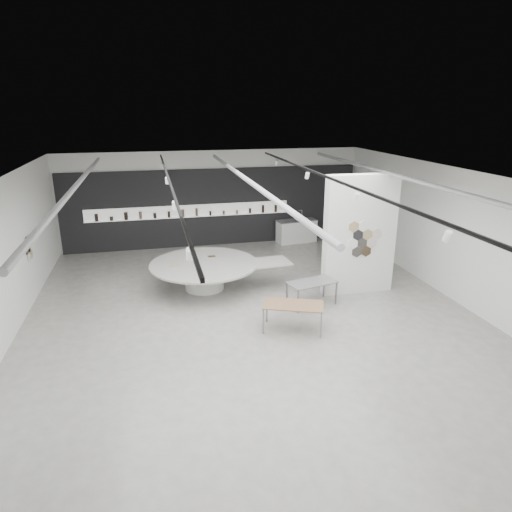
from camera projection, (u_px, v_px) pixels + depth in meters
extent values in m
cube|color=#9C9B93|center=(252.00, 316.00, 12.41)|extent=(12.00, 14.00, 0.01)
cube|color=silver|center=(252.00, 176.00, 11.21)|extent=(12.00, 14.00, 0.01)
cube|color=white|center=(214.00, 199.00, 18.28)|extent=(12.00, 0.01, 3.80)
cube|color=white|center=(384.00, 425.00, 5.33)|extent=(12.00, 0.01, 3.80)
cube|color=white|center=(456.00, 235.00, 13.11)|extent=(0.01, 14.00, 3.80)
cylinder|color=#939396|center=(75.00, 187.00, 10.82)|extent=(0.12, 12.00, 0.12)
cylinder|color=#939396|center=(248.00, 180.00, 11.73)|extent=(0.12, 12.00, 0.12)
cylinder|color=#939396|center=(396.00, 175.00, 12.64)|extent=(0.12, 12.00, 0.12)
cube|color=black|center=(170.00, 183.00, 10.81)|extent=(0.05, 13.00, 0.06)
cylinder|color=white|center=(190.00, 254.00, 6.25)|extent=(0.11, 0.18, 0.21)
cylinder|color=white|center=(175.00, 205.00, 9.30)|extent=(0.11, 0.18, 0.21)
cylinder|color=white|center=(167.00, 181.00, 12.35)|extent=(0.11, 0.18, 0.21)
cylinder|color=white|center=(163.00, 166.00, 15.40)|extent=(0.11, 0.18, 0.21)
cube|color=black|center=(328.00, 177.00, 11.68)|extent=(0.05, 13.00, 0.06)
cylinder|color=white|center=(447.00, 236.00, 7.11)|extent=(0.11, 0.18, 0.21)
cylinder|color=white|center=(356.00, 197.00, 10.16)|extent=(0.11, 0.18, 0.21)
cylinder|color=white|center=(307.00, 176.00, 13.21)|extent=(0.11, 0.18, 0.21)
cylinder|color=white|center=(277.00, 162.00, 16.26)|extent=(0.11, 0.18, 0.21)
cylinder|color=white|center=(29.00, 257.00, 13.00)|extent=(0.03, 0.28, 0.28)
cylinder|color=tan|center=(31.00, 254.00, 13.24)|extent=(0.03, 0.28, 0.28)
cylinder|color=black|center=(29.00, 248.00, 13.05)|extent=(0.03, 0.28, 0.28)
cylinder|color=#3F311F|center=(27.00, 250.00, 12.81)|extent=(0.03, 0.28, 0.28)
cylinder|color=black|center=(27.00, 241.00, 12.86)|extent=(0.03, 0.28, 0.28)
cylinder|color=beige|center=(29.00, 239.00, 13.10)|extent=(0.03, 0.28, 0.28)
cube|color=black|center=(214.00, 207.00, 18.33)|extent=(11.80, 0.10, 3.10)
cube|color=white|center=(190.00, 211.00, 18.07)|extent=(8.00, 0.06, 0.46)
cube|color=white|center=(190.00, 217.00, 18.09)|extent=(8.00, 0.18, 0.02)
cylinder|color=black|center=(96.00, 218.00, 17.28)|extent=(0.13, 0.13, 0.29)
cylinder|color=black|center=(111.00, 219.00, 17.42)|extent=(0.13, 0.13, 0.15)
cylinder|color=black|center=(126.00, 216.00, 17.51)|extent=(0.14, 0.14, 0.30)
cylinder|color=brown|center=(141.00, 215.00, 17.63)|extent=(0.12, 0.12, 0.29)
cylinder|color=black|center=(155.00, 216.00, 17.76)|extent=(0.12, 0.12, 0.21)
cylinder|color=black|center=(169.00, 214.00, 17.87)|extent=(0.10, 0.10, 0.25)
cylinder|color=brown|center=(183.00, 213.00, 17.98)|extent=(0.12, 0.12, 0.30)
cylinder|color=brown|center=(197.00, 212.00, 18.10)|extent=(0.10, 0.10, 0.31)
cylinder|color=black|center=(210.00, 213.00, 18.24)|extent=(0.09, 0.09, 0.17)
cylinder|color=brown|center=(224.00, 213.00, 18.36)|extent=(0.10, 0.10, 0.16)
cylinder|color=brown|center=(237.00, 212.00, 18.47)|extent=(0.09, 0.09, 0.15)
cylinder|color=black|center=(250.00, 211.00, 18.58)|extent=(0.09, 0.09, 0.21)
cylinder|color=black|center=(263.00, 209.00, 18.68)|extent=(0.11, 0.11, 0.31)
cylinder|color=black|center=(276.00, 208.00, 18.80)|extent=(0.11, 0.11, 0.29)
cube|color=white|center=(360.00, 235.00, 13.52)|extent=(2.20, 0.35, 3.60)
cylinder|color=black|center=(362.00, 243.00, 13.41)|extent=(0.34, 0.03, 0.34)
cylinder|color=beige|center=(371.00, 243.00, 13.47)|extent=(0.34, 0.03, 0.34)
cylinder|color=white|center=(353.00, 244.00, 13.35)|extent=(0.34, 0.03, 0.34)
cylinder|color=tan|center=(367.00, 234.00, 13.36)|extent=(0.34, 0.03, 0.34)
cylinder|color=black|center=(358.00, 235.00, 13.30)|extent=(0.34, 0.03, 0.34)
cylinder|color=#3F311F|center=(366.00, 251.00, 13.52)|extent=(0.34, 0.03, 0.34)
cylinder|color=black|center=(357.00, 252.00, 13.46)|extent=(0.34, 0.03, 0.34)
cylinder|color=beige|center=(377.00, 234.00, 13.42)|extent=(0.34, 0.03, 0.34)
cylinder|color=white|center=(363.00, 226.00, 13.25)|extent=(0.34, 0.03, 0.34)
cylinder|color=tan|center=(354.00, 227.00, 13.18)|extent=(0.34, 0.03, 0.34)
cylinder|color=white|center=(204.00, 277.00, 14.17)|extent=(1.30, 1.30, 0.79)
cylinder|color=#AAA9A1|center=(204.00, 264.00, 14.03)|extent=(3.60, 3.60, 0.06)
cube|color=#AAA9A1|center=(266.00, 262.00, 14.16)|extent=(1.55, 1.05, 0.05)
cube|color=tan|center=(174.00, 266.00, 13.75)|extent=(0.24, 0.19, 0.01)
cube|color=#3F311F|center=(212.00, 256.00, 14.63)|extent=(0.24, 0.19, 0.01)
cube|color=#846144|center=(293.00, 305.00, 11.46)|extent=(1.67, 1.26, 0.03)
cube|color=slate|center=(263.00, 321.00, 11.36)|extent=(0.05, 0.05, 0.68)
cube|color=slate|center=(267.00, 310.00, 11.99)|extent=(0.05, 0.05, 0.68)
cube|color=slate|center=(321.00, 325.00, 11.15)|extent=(0.05, 0.05, 0.68)
cube|color=slate|center=(321.00, 314.00, 11.78)|extent=(0.05, 0.05, 0.68)
cube|color=slate|center=(312.00, 282.00, 12.92)|extent=(1.49, 0.99, 0.03)
cube|color=slate|center=(298.00, 302.00, 12.49)|extent=(0.05, 0.05, 0.67)
cube|color=slate|center=(287.00, 294.00, 13.00)|extent=(0.05, 0.05, 0.67)
cube|color=slate|center=(336.00, 293.00, 13.05)|extent=(0.05, 0.05, 0.67)
cube|color=slate|center=(324.00, 286.00, 13.56)|extent=(0.05, 0.05, 0.67)
cube|color=white|center=(296.00, 231.00, 19.01)|extent=(1.69, 0.83, 0.91)
cube|color=slate|center=(297.00, 220.00, 18.86)|extent=(1.74, 0.88, 0.03)
cylinder|color=silver|center=(302.00, 214.00, 19.04)|extent=(0.03, 0.03, 0.37)
cylinder|color=silver|center=(300.00, 210.00, 18.96)|extent=(0.16, 0.05, 0.02)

